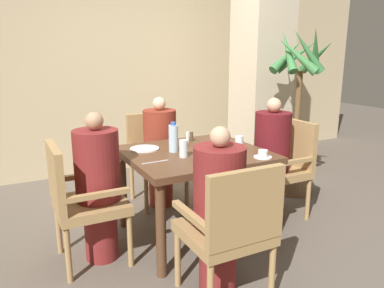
# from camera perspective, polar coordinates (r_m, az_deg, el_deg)

# --- Properties ---
(ground_plane) EXTENTS (16.00, 16.00, 0.00)m
(ground_plane) POSITION_cam_1_polar(r_m,az_deg,el_deg) (3.27, 0.40, -13.61)
(ground_plane) COLOR #60564C
(wall_back) EXTENTS (8.00, 0.06, 2.80)m
(wall_back) POSITION_cam_1_polar(r_m,az_deg,el_deg) (4.87, -11.45, 12.32)
(wall_back) COLOR #C6B289
(wall_back) RESTS_ON ground_plane
(pillar_stone) EXTENTS (0.55, 0.55, 2.70)m
(pillar_stone) POSITION_cam_1_polar(r_m,az_deg,el_deg) (4.64, 10.53, 11.68)
(pillar_stone) COLOR beige
(pillar_stone) RESTS_ON ground_plane
(dining_table) EXTENTS (1.08, 0.98, 0.73)m
(dining_table) POSITION_cam_1_polar(r_m,az_deg,el_deg) (3.03, 0.42, -2.92)
(dining_table) COLOR brown
(dining_table) RESTS_ON ground_plane
(chair_left_side) EXTENTS (0.49, 0.49, 0.90)m
(chair_left_side) POSITION_cam_1_polar(r_m,az_deg,el_deg) (2.79, -16.73, -7.82)
(chair_left_side) COLOR #A88451
(chair_left_side) RESTS_ON ground_plane
(diner_in_left_chair) EXTENTS (0.32, 0.32, 1.11)m
(diner_in_left_chair) POSITION_cam_1_polar(r_m,az_deg,el_deg) (2.79, -14.09, -6.20)
(diner_in_left_chair) COLOR maroon
(diner_in_left_chair) RESTS_ON ground_plane
(chair_far_side) EXTENTS (0.49, 0.49, 0.90)m
(chair_far_side) POSITION_cam_1_polar(r_m,az_deg,el_deg) (3.83, -5.63, -1.40)
(chair_far_side) COLOR #A88451
(chair_far_side) RESTS_ON ground_plane
(diner_in_far_chair) EXTENTS (0.32, 0.32, 1.09)m
(diner_in_far_chair) POSITION_cam_1_polar(r_m,az_deg,el_deg) (3.69, -4.87, -1.04)
(diner_in_far_chair) COLOR maroon
(diner_in_far_chair) RESTS_ON ground_plane
(chair_right_side) EXTENTS (0.49, 0.49, 0.90)m
(chair_right_side) POSITION_cam_1_polar(r_m,az_deg,el_deg) (3.57, 13.64, -2.85)
(chair_right_side) COLOR #A88451
(chair_right_side) RESTS_ON ground_plane
(diner_in_right_chair) EXTENTS (0.32, 0.32, 1.12)m
(diner_in_right_chair) POSITION_cam_1_polar(r_m,az_deg,el_deg) (3.47, 12.00, -2.04)
(diner_in_right_chair) COLOR #5B1419
(diner_in_right_chair) RESTS_ON ground_plane
(chair_near_corner) EXTENTS (0.49, 0.49, 0.90)m
(chair_near_corner) POSITION_cam_1_polar(r_m,az_deg,el_deg) (2.27, 5.88, -12.37)
(chair_near_corner) COLOR #A88451
(chair_near_corner) RESTS_ON ground_plane
(diner_in_near_chair) EXTENTS (0.32, 0.32, 1.08)m
(diner_in_near_chair) POSITION_cam_1_polar(r_m,az_deg,el_deg) (2.36, 4.09, -9.95)
(diner_in_near_chair) COLOR maroon
(diner_in_near_chair) RESTS_ON ground_plane
(potted_palm) EXTENTS (0.64, 0.65, 1.76)m
(potted_palm) POSITION_cam_1_polar(r_m,az_deg,el_deg) (4.15, 15.58, 2.08)
(potted_palm) COLOR brown
(potted_palm) RESTS_ON ground_plane
(plate_main_left) EXTENTS (0.24, 0.24, 0.01)m
(plate_main_left) POSITION_cam_1_polar(r_m,az_deg,el_deg) (3.09, -7.23, -0.71)
(plate_main_left) COLOR white
(plate_main_left) RESTS_ON dining_table
(plate_main_right) EXTENTS (0.24, 0.24, 0.01)m
(plate_main_right) POSITION_cam_1_polar(r_m,az_deg,el_deg) (2.87, 5.02, -1.79)
(plate_main_right) COLOR white
(plate_main_right) RESTS_ON dining_table
(teacup_with_saucer) EXTENTS (0.14, 0.14, 0.06)m
(teacup_with_saucer) POSITION_cam_1_polar(r_m,az_deg,el_deg) (2.87, 10.74, -1.61)
(teacup_with_saucer) COLOR white
(teacup_with_saucer) RESTS_ON dining_table
(bowl_small) EXTENTS (0.13, 0.13, 0.04)m
(bowl_small) POSITION_cam_1_polar(r_m,az_deg,el_deg) (3.45, 4.14, 1.17)
(bowl_small) COLOR white
(bowl_small) RESTS_ON dining_table
(water_bottle) EXTENTS (0.08, 0.08, 0.24)m
(water_bottle) POSITION_cam_1_polar(r_m,az_deg,el_deg) (2.97, -2.85, 0.92)
(water_bottle) COLOR silver
(water_bottle) RESTS_ON dining_table
(glass_tall_near) EXTENTS (0.07, 0.07, 0.13)m
(glass_tall_near) POSITION_cam_1_polar(r_m,az_deg,el_deg) (2.98, 7.19, -0.02)
(glass_tall_near) COLOR silver
(glass_tall_near) RESTS_ON dining_table
(glass_tall_mid) EXTENTS (0.07, 0.07, 0.13)m
(glass_tall_mid) POSITION_cam_1_polar(r_m,az_deg,el_deg) (2.64, 1.26, -1.75)
(glass_tall_mid) COLOR silver
(glass_tall_mid) RESTS_ON dining_table
(glass_tall_far) EXTENTS (0.07, 0.07, 0.13)m
(glass_tall_far) POSITION_cam_1_polar(r_m,az_deg,el_deg) (2.82, -1.32, -0.70)
(glass_tall_far) COLOR silver
(glass_tall_far) RESTS_ON dining_table
(salt_shaker) EXTENTS (0.03, 0.03, 0.09)m
(salt_shaker) POSITION_cam_1_polar(r_m,az_deg,el_deg) (3.32, -0.67, 1.11)
(salt_shaker) COLOR white
(salt_shaker) RESTS_ON dining_table
(pepper_shaker) EXTENTS (0.03, 0.03, 0.08)m
(pepper_shaker) POSITION_cam_1_polar(r_m,az_deg,el_deg) (3.34, -0.07, 1.14)
(pepper_shaker) COLOR #4C3D2D
(pepper_shaker) RESTS_ON dining_table
(fork_beside_plate) EXTENTS (0.20, 0.03, 0.00)m
(fork_beside_plate) POSITION_cam_1_polar(r_m,az_deg,el_deg) (3.29, 6.44, 0.16)
(fork_beside_plate) COLOR silver
(fork_beside_plate) RESTS_ON dining_table
(knife_beside_plate) EXTENTS (0.21, 0.02, 0.00)m
(knife_beside_plate) POSITION_cam_1_polar(r_m,az_deg,el_deg) (2.72, -5.43, -2.71)
(knife_beside_plate) COLOR silver
(knife_beside_plate) RESTS_ON dining_table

